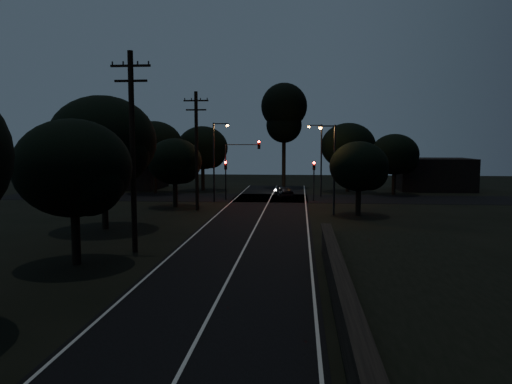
{
  "coord_description": "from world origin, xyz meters",
  "views": [
    {
      "loc": [
        3.14,
        -11.68,
        6.16
      ],
      "look_at": [
        0.0,
        24.0,
        2.5
      ],
      "focal_mm": 35.0,
      "sensor_mm": 36.0,
      "label": 1
    }
  ],
  "objects_px": {
    "streetlight_a": "(216,156)",
    "streetlight_b": "(320,155)",
    "signal_right": "(314,174)",
    "utility_pole_far": "(197,149)",
    "signal_left": "(226,173)",
    "car": "(284,192)",
    "utility_pole_mid": "(133,149)",
    "tall_pine": "(284,112)",
    "streetlight_c": "(332,163)",
    "signal_mast": "(242,159)"
  },
  "relations": [
    {
      "from": "tall_pine",
      "to": "signal_left",
      "type": "xyz_separation_m",
      "value": [
        -5.6,
        -15.01,
        -7.12
      ]
    },
    {
      "from": "utility_pole_far",
      "to": "streetlight_c",
      "type": "bearing_deg",
      "value": -9.6
    },
    {
      "from": "tall_pine",
      "to": "signal_left",
      "type": "height_order",
      "value": "tall_pine"
    },
    {
      "from": "streetlight_a",
      "to": "streetlight_b",
      "type": "distance_m",
      "value": 12.19
    },
    {
      "from": "signal_mast",
      "to": "streetlight_b",
      "type": "xyz_separation_m",
      "value": [
        8.22,
        4.01,
        0.3
      ]
    },
    {
      "from": "utility_pole_far",
      "to": "signal_right",
      "type": "distance_m",
      "value": 13.53
    },
    {
      "from": "signal_right",
      "to": "streetlight_b",
      "type": "xyz_separation_m",
      "value": [
        0.71,
        4.01,
        1.8
      ]
    },
    {
      "from": "utility_pole_mid",
      "to": "signal_left",
      "type": "xyz_separation_m",
      "value": [
        1.4,
        24.99,
        -2.9
      ]
    },
    {
      "from": "streetlight_a",
      "to": "streetlight_b",
      "type": "bearing_deg",
      "value": 29.48
    },
    {
      "from": "streetlight_a",
      "to": "streetlight_c",
      "type": "relative_size",
      "value": 1.07
    },
    {
      "from": "utility_pole_mid",
      "to": "tall_pine",
      "type": "bearing_deg",
      "value": 80.07
    },
    {
      "from": "signal_left",
      "to": "signal_right",
      "type": "xyz_separation_m",
      "value": [
        9.2,
        0.0,
        0.0
      ]
    },
    {
      "from": "car",
      "to": "utility_pole_mid",
      "type": "bearing_deg",
      "value": 61.21
    },
    {
      "from": "utility_pole_mid",
      "to": "signal_left",
      "type": "bearing_deg",
      "value": 86.79
    },
    {
      "from": "signal_right",
      "to": "streetlight_b",
      "type": "bearing_deg",
      "value": 80.0
    },
    {
      "from": "signal_left",
      "to": "car",
      "type": "height_order",
      "value": "signal_left"
    },
    {
      "from": "streetlight_b",
      "to": "streetlight_c",
      "type": "height_order",
      "value": "streetlight_b"
    },
    {
      "from": "utility_pole_mid",
      "to": "streetlight_c",
      "type": "bearing_deg",
      "value": 51.74
    },
    {
      "from": "utility_pole_far",
      "to": "signal_left",
      "type": "height_order",
      "value": "utility_pole_far"
    },
    {
      "from": "tall_pine",
      "to": "streetlight_c",
      "type": "distance_m",
      "value": 26.07
    },
    {
      "from": "signal_right",
      "to": "signal_mast",
      "type": "xyz_separation_m",
      "value": [
        -7.51,
        0.0,
        1.5
      ]
    },
    {
      "from": "signal_right",
      "to": "streetlight_a",
      "type": "height_order",
      "value": "streetlight_a"
    },
    {
      "from": "utility_pole_far",
      "to": "car",
      "type": "relative_size",
      "value": 2.78
    },
    {
      "from": "utility_pole_far",
      "to": "car",
      "type": "distance_m",
      "value": 13.94
    },
    {
      "from": "signal_mast",
      "to": "car",
      "type": "height_order",
      "value": "signal_mast"
    },
    {
      "from": "tall_pine",
      "to": "streetlight_b",
      "type": "distance_m",
      "value": 12.95
    },
    {
      "from": "utility_pole_mid",
      "to": "car",
      "type": "xyz_separation_m",
      "value": [
        7.45,
        27.74,
        -5.09
      ]
    },
    {
      "from": "signal_right",
      "to": "car",
      "type": "height_order",
      "value": "signal_right"
    },
    {
      "from": "signal_left",
      "to": "streetlight_c",
      "type": "bearing_deg",
      "value": -43.76
    },
    {
      "from": "tall_pine",
      "to": "streetlight_c",
      "type": "height_order",
      "value": "tall_pine"
    },
    {
      "from": "signal_right",
      "to": "streetlight_b",
      "type": "height_order",
      "value": "streetlight_b"
    },
    {
      "from": "utility_pole_mid",
      "to": "streetlight_a",
      "type": "height_order",
      "value": "utility_pole_mid"
    },
    {
      "from": "signal_left",
      "to": "signal_mast",
      "type": "height_order",
      "value": "signal_mast"
    },
    {
      "from": "signal_left",
      "to": "streetlight_a",
      "type": "height_order",
      "value": "streetlight_a"
    },
    {
      "from": "utility_pole_mid",
      "to": "car",
      "type": "bearing_deg",
      "value": 74.97
    },
    {
      "from": "signal_right",
      "to": "streetlight_c",
      "type": "distance_m",
      "value": 10.18
    },
    {
      "from": "utility_pole_far",
      "to": "signal_right",
      "type": "relative_size",
      "value": 2.56
    },
    {
      "from": "signal_left",
      "to": "signal_right",
      "type": "distance_m",
      "value": 9.2
    },
    {
      "from": "utility_pole_mid",
      "to": "streetlight_b",
      "type": "height_order",
      "value": "utility_pole_mid"
    },
    {
      "from": "utility_pole_far",
      "to": "streetlight_b",
      "type": "height_order",
      "value": "utility_pole_far"
    },
    {
      "from": "utility_pole_mid",
      "to": "utility_pole_far",
      "type": "relative_size",
      "value": 1.05
    },
    {
      "from": "utility_pole_mid",
      "to": "car",
      "type": "distance_m",
      "value": 29.17
    },
    {
      "from": "utility_pole_mid",
      "to": "tall_pine",
      "type": "xyz_separation_m",
      "value": [
        7.0,
        40.0,
        4.21
      ]
    },
    {
      "from": "tall_pine",
      "to": "signal_right",
      "type": "bearing_deg",
      "value": -76.51
    },
    {
      "from": "utility_pole_far",
      "to": "signal_left",
      "type": "xyz_separation_m",
      "value": [
        1.4,
        7.99,
        -2.65
      ]
    },
    {
      "from": "signal_left",
      "to": "signal_mast",
      "type": "bearing_deg",
      "value": 0.13
    },
    {
      "from": "streetlight_a",
      "to": "car",
      "type": "xyz_separation_m",
      "value": [
        6.76,
        4.74,
        -3.99
      ]
    },
    {
      "from": "streetlight_b",
      "to": "car",
      "type": "height_order",
      "value": "streetlight_b"
    },
    {
      "from": "signal_mast",
      "to": "streetlight_a",
      "type": "bearing_deg",
      "value": -140.23
    },
    {
      "from": "utility_pole_mid",
      "to": "streetlight_c",
      "type": "height_order",
      "value": "utility_pole_mid"
    }
  ]
}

